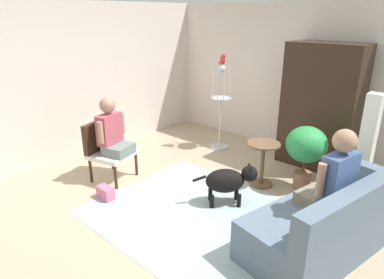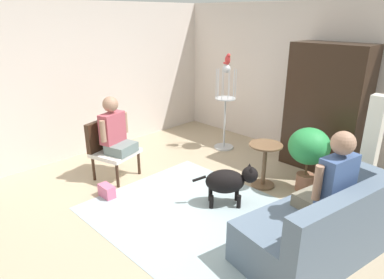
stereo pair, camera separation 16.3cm
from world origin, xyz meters
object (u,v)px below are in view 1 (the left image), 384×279
Objects in this scene: armoire_cabinet at (321,107)px; handbag at (106,193)px; round_end_table at (262,160)px; parrot at (223,59)px; column_lamp at (366,148)px; bird_cage_stand at (220,109)px; potted_plant at (306,148)px; dog at (229,180)px; couch at (331,222)px; person_on_couch at (334,178)px; person_on_armchair at (112,131)px; armchair at (106,146)px.

handbag is (-1.59, -2.99, -0.90)m from armoire_cabinet.
parrot is (-1.35, 0.74, 1.25)m from round_end_table.
parrot is at bearing -163.82° from armoire_cabinet.
parrot is at bearing 151.19° from round_end_table.
column_lamp is at bearing -2.95° from parrot.
column_lamp is at bearing -2.93° from bird_cage_stand.
parrot is 0.21× the size of potted_plant.
parrot is at bearing 131.28° from dog.
round_end_table is at bearing -148.53° from potted_plant.
dog is at bearing -98.47° from armoire_cabinet.
couch is 1.49m from round_end_table.
round_end_table is at bearing 148.86° from person_on_couch.
potted_plant is (-0.77, 1.06, -0.19)m from person_on_couch.
bird_cage_stand is at bearing 151.54° from round_end_table.
bird_cage_stand reaches higher than person_on_armchair.
dog is 2.05m from bird_cage_stand.
column_lamp is at bearing 49.04° from dog.
column_lamp is (0.67, 0.31, 0.09)m from potted_plant.
person_on_couch is at bearing 0.01° from dog.
couch is 1.04× the size of armoire_cabinet.
dog reaches higher than handbag.
parrot is at bearing 76.56° from armchair.
person_on_couch is at bearing -63.20° from armoire_cabinet.
armchair is 0.99× the size of person_on_couch.
column_lamp is 3.51m from handbag.
armoire_cabinet is at bearing 16.00° from bird_cage_stand.
armchair is at bearing -102.95° from bird_cage_stand.
round_end_table is 2.60× the size of handbag.
armchair is 0.57× the size of bird_cage_stand.
parrot reaches higher than armchair.
potted_plant is 0.47× the size of armoire_cabinet.
dog is at bearing -179.99° from person_on_couch.
couch is 3.22m from armchair.
column_lamp is (1.16, 0.61, 0.33)m from round_end_table.
person_on_armchair is 0.90× the size of potted_plant.
round_end_table is at bearing 150.38° from couch.
dog is 1.85m from column_lamp.
column_lamp reaches higher than potted_plant.
potted_plant reaches higher than couch.
round_end_table is at bearing -28.46° from bird_cage_stand.
couch reaches higher than dog.
armchair is at bearing -168.49° from couch.
column_lamp is 5.77× the size of handbag.
couch is 8.16× the size of handbag.
armchair is 1.35× the size of round_end_table.
parrot is at bearing 150.79° from couch.
bird_cage_stand is 1.66× the size of potted_plant.
handbag is (0.53, -0.41, -0.42)m from armchair.
armchair is 4.61× the size of parrot.
person_on_armchair is at bearing -145.88° from column_lamp.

